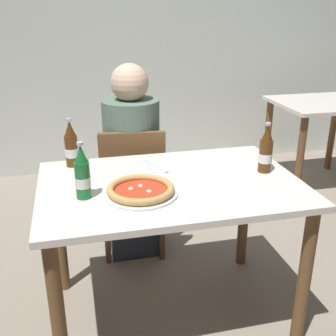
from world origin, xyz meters
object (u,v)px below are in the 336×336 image
object	(u,v)px
chair_behind_table	(133,185)
beer_bottle_left	(82,175)
dining_table_main	(170,204)
diner_seated	(132,166)
beer_bottle_right	(71,146)
beer_bottle_center	(266,151)
napkin_with_cutlery	(152,167)
pizza_margherita_near	(141,191)
dining_table_background	(321,120)

from	to	relation	value
chair_behind_table	beer_bottle_left	bearing A→B (deg)	72.62
dining_table_main	diner_seated	distance (m)	0.67
beer_bottle_left	beer_bottle_right	distance (m)	0.40
beer_bottle_center	napkin_with_cutlery	bearing A→B (deg)	161.60
dining_table_main	diner_seated	bearing A→B (deg)	96.99
dining_table_main	diner_seated	size ratio (longest dim) A/B	0.99
pizza_margherita_near	napkin_with_cutlery	xyz separation A→B (m)	(0.11, 0.30, -0.02)
pizza_margherita_near	beer_bottle_left	distance (m)	0.25
chair_behind_table	pizza_margherita_near	world-z (taller)	chair_behind_table
beer_bottle_center	beer_bottle_right	world-z (taller)	same
chair_behind_table	beer_bottle_right	bearing A→B (deg)	46.97
diner_seated	dining_table_background	bearing A→B (deg)	21.76
chair_behind_table	pizza_margherita_near	size ratio (longest dim) A/B	2.67
dining_table_background	beer_bottle_left	size ratio (longest dim) A/B	3.24
chair_behind_table	dining_table_background	bearing A→B (deg)	-150.16
napkin_with_cutlery	diner_seated	bearing A→B (deg)	94.22
chair_behind_table	diner_seated	size ratio (longest dim) A/B	0.70
diner_seated	beer_bottle_center	xyz separation A→B (m)	(0.56, -0.64, 0.27)
beer_bottle_center	beer_bottle_right	distance (m)	0.96
dining_table_background	pizza_margherita_near	distance (m)	2.35
pizza_margherita_near	beer_bottle_center	distance (m)	0.65
diner_seated	dining_table_main	bearing A→B (deg)	-83.01
dining_table_main	beer_bottle_left	size ratio (longest dim) A/B	4.86
pizza_margherita_near	beer_bottle_center	size ratio (longest dim) A/B	1.29
chair_behind_table	beer_bottle_center	xyz separation A→B (m)	(0.57, -0.59, 0.37)
chair_behind_table	diner_seated	xyz separation A→B (m)	(0.01, 0.05, 0.10)
beer_bottle_left	napkin_with_cutlery	size ratio (longest dim) A/B	1.13
pizza_margherita_near	napkin_with_cutlery	world-z (taller)	pizza_margherita_near
diner_seated	napkin_with_cutlery	world-z (taller)	diner_seated
diner_seated	beer_bottle_center	distance (m)	0.89
napkin_with_cutlery	chair_behind_table	bearing A→B (deg)	95.85
diner_seated	pizza_margherita_near	xyz separation A→B (m)	(-0.08, -0.77, 0.19)
dining_table_background	pizza_margherita_near	bearing A→B (deg)	-141.32
diner_seated	pizza_margherita_near	world-z (taller)	diner_seated
beer_bottle_right	diner_seated	bearing A→B (deg)	44.00
diner_seated	dining_table_background	distance (m)	1.89
pizza_margherita_near	dining_table_background	bearing A→B (deg)	38.68
dining_table_background	beer_bottle_left	bearing A→B (deg)	-145.27
beer_bottle_left	chair_behind_table	bearing A→B (deg)	65.84
diner_seated	beer_bottle_left	world-z (taller)	diner_seated
pizza_margherita_near	napkin_with_cutlery	distance (m)	0.32
beer_bottle_center	beer_bottle_left	bearing A→B (deg)	-173.83
beer_bottle_center	beer_bottle_right	size ratio (longest dim) A/B	1.00
dining_table_background	beer_bottle_center	distance (m)	1.82
beer_bottle_center	napkin_with_cutlery	size ratio (longest dim) A/B	1.13
dining_table_background	pizza_margherita_near	world-z (taller)	pizza_margherita_near
dining_table_background	pizza_margherita_near	xyz separation A→B (m)	(-1.83, -1.47, 0.18)
chair_behind_table	pizza_margherita_near	xyz separation A→B (m)	(-0.07, -0.72, 0.29)
dining_table_main	napkin_with_cutlery	size ratio (longest dim) A/B	5.48
chair_behind_table	pizza_margherita_near	bearing A→B (deg)	91.29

